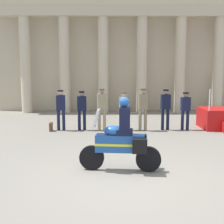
# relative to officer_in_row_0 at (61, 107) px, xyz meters

# --- Properties ---
(ground_plane) EXTENTS (28.41, 28.41, 0.00)m
(ground_plane) POSITION_rel_officer_in_row_0_xyz_m (2.43, -5.69, -1.01)
(ground_plane) COLOR gray
(colonnade_backdrop) EXTENTS (15.68, 1.47, 6.82)m
(colonnade_backdrop) POSITION_rel_officer_in_row_0_xyz_m (2.88, 6.08, 2.55)
(colonnade_backdrop) COLOR #B6AB91
(colonnade_backdrop) RESTS_ON ground_plane
(officer_in_row_0) EXTENTS (0.41, 0.27, 1.72)m
(officer_in_row_0) POSITION_rel_officer_in_row_0_xyz_m (0.00, 0.00, 0.00)
(officer_in_row_0) COLOR #141938
(officer_in_row_0) RESTS_ON ground_plane
(officer_in_row_1) EXTENTS (0.41, 0.27, 1.67)m
(officer_in_row_1) POSITION_rel_officer_in_row_0_xyz_m (0.88, 0.05, -0.03)
(officer_in_row_1) COLOR black
(officer_in_row_1) RESTS_ON ground_plane
(officer_in_row_2) EXTENTS (0.41, 0.27, 1.78)m
(officer_in_row_2) POSITION_rel_officer_in_row_0_xyz_m (1.74, -0.11, 0.04)
(officer_in_row_2) COLOR gray
(officer_in_row_2) RESTS_ON ground_plane
(officer_in_row_3) EXTENTS (0.41, 0.27, 1.64)m
(officer_in_row_3) POSITION_rel_officer_in_row_0_xyz_m (2.67, 0.01, -0.05)
(officer_in_row_3) COLOR #847A5B
(officer_in_row_3) RESTS_ON ground_plane
(officer_in_row_4) EXTENTS (0.41, 0.27, 1.78)m
(officer_in_row_4) POSITION_rel_officer_in_row_0_xyz_m (3.47, -0.11, 0.04)
(officer_in_row_4) COLOR #7A7056
(officer_in_row_4) RESTS_ON ground_plane
(officer_in_row_5) EXTENTS (0.41, 0.27, 1.74)m
(officer_in_row_5) POSITION_rel_officer_in_row_0_xyz_m (4.44, 0.01, 0.02)
(officer_in_row_5) COLOR black
(officer_in_row_5) RESTS_ON ground_plane
(officer_in_row_6) EXTENTS (0.41, 0.27, 1.62)m
(officer_in_row_6) POSITION_rel_officer_in_row_0_xyz_m (5.30, 0.02, -0.06)
(officer_in_row_6) COLOR #141938
(officer_in_row_6) RESTS_ON ground_plane
(motorcycle_with_rider) EXTENTS (2.09, 0.73, 1.90)m
(motorcycle_with_rider) POSITION_rel_officer_in_row_0_xyz_m (2.35, -5.21, -0.22)
(motorcycle_with_rider) COLOR black
(motorcycle_with_rider) RESTS_ON ground_plane
(briefcase_on_ground) EXTENTS (0.10, 0.32, 0.36)m
(briefcase_on_ground) POSITION_rel_officer_in_row_0_xyz_m (-0.41, -0.13, -0.83)
(briefcase_on_ground) COLOR brown
(briefcase_on_ground) RESTS_ON ground_plane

